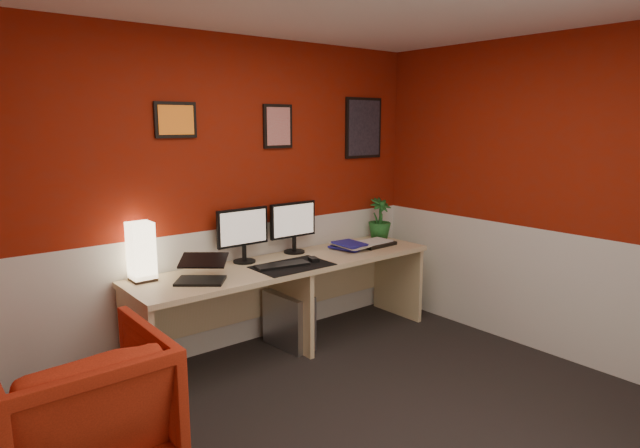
{
  "coord_description": "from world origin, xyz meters",
  "views": [
    {
      "loc": [
        -2.0,
        -2.03,
        1.83
      ],
      "look_at": [
        0.6,
        1.21,
        1.05
      ],
      "focal_mm": 30.32,
      "sensor_mm": 36.0,
      "label": 1
    }
  ],
  "objects": [
    {
      "name": "shoji_lamp",
      "position": [
        -0.67,
        1.63,
        0.93
      ],
      "size": [
        0.16,
        0.16,
        0.4
      ],
      "primitive_type": "cube",
      "color": "#FFE5B2",
      "rests_on": "desk"
    },
    {
      "name": "laptop",
      "position": [
        -0.37,
        1.34,
        0.84
      ],
      "size": [
        0.4,
        0.39,
        0.22
      ],
      "primitive_type": "cube",
      "rotation": [
        0.0,
        0.0,
        -0.68
      ],
      "color": "black",
      "rests_on": "desk"
    },
    {
      "name": "wall_right",
      "position": [
        2.0,
        0.0,
        1.25
      ],
      "size": [
        0.01,
        3.5,
        2.5
      ],
      "primitive_type": "cube",
      "color": "maroon",
      "rests_on": "ground"
    },
    {
      "name": "art_right",
      "position": [
        1.55,
        1.74,
        1.78
      ],
      "size": [
        0.44,
        0.02,
        0.56
      ],
      "primitive_type": "cube",
      "color": "black",
      "rests_on": "wall_back"
    },
    {
      "name": "keyboard",
      "position": [
        0.31,
        1.31,
        0.74
      ],
      "size": [
        0.44,
        0.21,
        0.02
      ],
      "primitive_type": "cube",
      "rotation": [
        0.0,
        0.0,
        -0.19
      ],
      "color": "black",
      "rests_on": "desk_mat"
    },
    {
      "name": "armchair",
      "position": [
        -1.37,
        0.73,
        0.39
      ],
      "size": [
        0.83,
        0.85,
        0.77
      ],
      "primitive_type": "imported",
      "rotation": [
        0.0,
        0.0,
        3.15
      ],
      "color": "red",
      "rests_on": "ground"
    },
    {
      "name": "wall_back",
      "position": [
        0.0,
        1.75,
        1.25
      ],
      "size": [
        4.0,
        0.01,
        2.5
      ],
      "primitive_type": "cube",
      "color": "maroon",
      "rests_on": "ground"
    },
    {
      "name": "ground",
      "position": [
        0.0,
        0.0,
        0.0
      ],
      "size": [
        4.0,
        3.5,
        0.01
      ],
      "primitive_type": "cube",
      "color": "black",
      "rests_on": "ground"
    },
    {
      "name": "zen_tray",
      "position": [
        1.39,
        1.4,
        0.74
      ],
      "size": [
        0.36,
        0.27,
        0.03
      ],
      "primitive_type": "cube",
      "rotation": [
        0.0,
        0.0,
        0.06
      ],
      "color": "black",
      "rests_on": "desk"
    },
    {
      "name": "book_bottom",
      "position": [
        1.0,
        1.42,
        0.74
      ],
      "size": [
        0.27,
        0.32,
        0.03
      ],
      "primitive_type": "imported",
      "rotation": [
        0.0,
        0.0,
        0.23
      ],
      "color": "navy",
      "rests_on": "desk"
    },
    {
      "name": "potted_plant",
      "position": [
        1.64,
        1.59,
        0.92
      ],
      "size": [
        0.23,
        0.23,
        0.39
      ],
      "primitive_type": "imported",
      "rotation": [
        0.0,
        0.0,
        -0.07
      ],
      "color": "#19591E",
      "rests_on": "desk"
    },
    {
      "name": "wainscot_back",
      "position": [
        0.0,
        1.75,
        0.5
      ],
      "size": [
        4.0,
        0.01,
        1.0
      ],
      "primitive_type": "cube",
      "color": "silver",
      "rests_on": "ground"
    },
    {
      "name": "art_left",
      "position": [
        -0.32,
        1.74,
        1.85
      ],
      "size": [
        0.32,
        0.02,
        0.26
      ],
      "primitive_type": "cube",
      "color": "orange",
      "rests_on": "wall_back"
    },
    {
      "name": "wainscot_right",
      "position": [
        2.0,
        0.0,
        0.5
      ],
      "size": [
        0.01,
        3.5,
        1.0
      ],
      "primitive_type": "cube",
      "color": "silver",
      "rests_on": "ground"
    },
    {
      "name": "book_middle",
      "position": [
        0.99,
        1.42,
        0.77
      ],
      "size": [
        0.25,
        0.33,
        0.02
      ],
      "primitive_type": "imported",
      "rotation": [
        0.0,
        0.0,
        -0.04
      ],
      "color": "silver",
      "rests_on": "book_bottom"
    },
    {
      "name": "art_center",
      "position": [
        0.58,
        1.74,
        1.8
      ],
      "size": [
        0.28,
        0.02,
        0.36
      ],
      "primitive_type": "cube",
      "color": "red",
      "rests_on": "wall_back"
    },
    {
      "name": "mouse",
      "position": [
        0.59,
        1.28,
        0.75
      ],
      "size": [
        0.08,
        0.11,
        0.03
      ],
      "primitive_type": "cube",
      "rotation": [
        0.0,
        0.0,
        -0.26
      ],
      "color": "black",
      "rests_on": "desk_mat"
    },
    {
      "name": "desk_mat",
      "position": [
        0.38,
        1.28,
        0.73
      ],
      "size": [
        0.6,
        0.38,
        0.01
      ],
      "primitive_type": "cube",
      "color": "black",
      "rests_on": "desk"
    },
    {
      "name": "book_top",
      "position": [
        0.96,
        1.38,
        0.79
      ],
      "size": [
        0.22,
        0.28,
        0.03
      ],
      "primitive_type": "imported",
      "rotation": [
        0.0,
        0.0,
        -0.05
      ],
      "color": "navy",
      "rests_on": "book_middle"
    },
    {
      "name": "desk",
      "position": [
        0.45,
        1.41,
        0.36
      ],
      "size": [
        2.6,
        0.65,
        0.73
      ],
      "primitive_type": "cube",
      "color": "#D1BC86",
      "rests_on": "ground"
    },
    {
      "name": "monitor_right",
      "position": [
        0.66,
        1.63,
        1.02
      ],
      "size": [
        0.45,
        0.06,
        0.58
      ],
      "primitive_type": "cube",
      "color": "black",
      "rests_on": "desk"
    },
    {
      "name": "pc_tower",
      "position": [
        0.45,
        1.43,
        0.23
      ],
      "size": [
        0.24,
        0.47,
        0.45
      ],
      "primitive_type": "cube",
      "rotation": [
        0.0,
        0.0,
        0.09
      ],
      "color": "#99999E",
      "rests_on": "ground"
    },
    {
      "name": "monitor_left",
      "position": [
        0.15,
        1.62,
        1.02
      ],
      "size": [
        0.45,
        0.06,
        0.58
      ],
      "primitive_type": "cube",
      "color": "black",
      "rests_on": "desk"
    }
  ]
}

